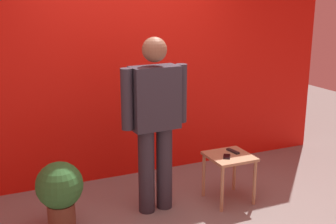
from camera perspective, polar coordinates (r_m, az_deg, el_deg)
The scene contains 6 objects.
back_wall_red at distance 5.14m, azimuth -5.54°, elevation 8.06°, with size 5.47×0.12×3.07m, color red.
standing_person at distance 4.26m, azimuth -1.74°, elevation -0.65°, with size 0.71×0.27×1.79m.
side_table at distance 4.68m, azimuth 8.11°, elevation -6.71°, with size 0.46×0.46×0.52m.
cell_phone at distance 4.59m, azimuth 7.80°, elevation -5.86°, with size 0.07×0.14×0.01m, color black.
tv_remote at distance 4.74m, azimuth 8.60°, elevation -5.16°, with size 0.04×0.17×0.02m, color black.
potted_plant at distance 4.18m, azimuth -14.13°, elevation -10.12°, with size 0.44×0.44×0.69m.
Camera 1 is at (-1.59, -3.34, 2.15)m, focal length 46.00 mm.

